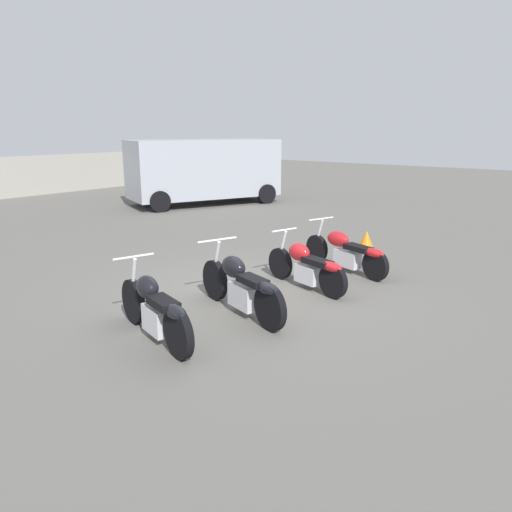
{
  "coord_description": "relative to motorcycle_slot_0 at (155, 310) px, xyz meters",
  "views": [
    {
      "loc": [
        -6.21,
        -5.02,
        2.67
      ],
      "look_at": [
        0.0,
        -0.17,
        0.65
      ],
      "focal_mm": 35.0,
      "sensor_mm": 36.0,
      "label": 1
    }
  ],
  "objects": [
    {
      "name": "ground_plane",
      "position": [
        2.26,
        0.3,
        -0.42
      ],
      "size": [
        60.0,
        60.0,
        0.0
      ],
      "primitive_type": "plane",
      "color": "#5B5954"
    },
    {
      "name": "traffic_cone_near",
      "position": [
        6.34,
        0.12,
        -0.21
      ],
      "size": [
        0.36,
        0.36,
        0.42
      ],
      "color": "orange",
      "rests_on": "ground_plane"
    },
    {
      "name": "motorcycle_slot_1",
      "position": [
        1.4,
        -0.28,
        0.02
      ],
      "size": [
        0.93,
        2.09,
        1.01
      ],
      "rotation": [
        0.0,
        0.0,
        -0.32
      ],
      "color": "black",
      "rests_on": "ground_plane"
    },
    {
      "name": "motorcycle_slot_0",
      "position": [
        0.0,
        0.0,
        0.0
      ],
      "size": [
        0.8,
        1.96,
        1.0
      ],
      "rotation": [
        0.0,
        0.0,
        -0.29
      ],
      "color": "black",
      "rests_on": "ground_plane"
    },
    {
      "name": "motorcycle_slot_2",
      "position": [
        3.04,
        -0.38,
        -0.03
      ],
      "size": [
        0.75,
        1.87,
        0.94
      ],
      "rotation": [
        0.0,
        0.0,
        -0.28
      ],
      "color": "black",
      "rests_on": "ground_plane"
    },
    {
      "name": "parked_van",
      "position": [
        9.13,
        7.85,
        0.84
      ],
      "size": [
        5.62,
        3.92,
        2.28
      ],
      "rotation": [
        0.0,
        0.0,
        1.17
      ],
      "color": "#999EA8",
      "rests_on": "ground_plane"
    },
    {
      "name": "motorcycle_slot_3",
      "position": [
        4.4,
        -0.4,
        -0.03
      ],
      "size": [
        0.9,
        2.08,
        0.93
      ],
      "rotation": [
        0.0,
        0.0,
        -0.31
      ],
      "color": "black",
      "rests_on": "ground_plane"
    }
  ]
}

